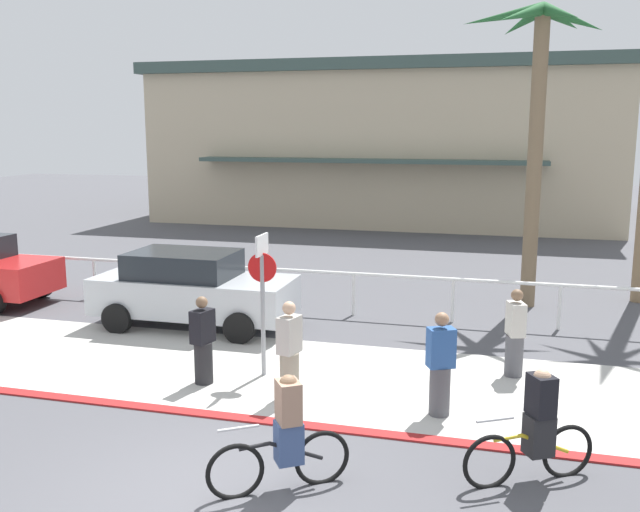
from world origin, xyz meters
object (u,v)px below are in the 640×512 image
object	(u,v)px
cyclist_black_1	(285,436)
pedestrian_2	(440,369)
cyclist_yellow_0	(536,429)
pedestrian_1	(515,337)
palm_tree_0	(536,87)
car_silver_1	(192,288)
stop_sign_bike_lane	(262,284)
pedestrian_0	(289,355)
pedestrian_3	(203,344)

from	to	relation	value
cyclist_black_1	pedestrian_2	bearing A→B (deg)	59.65
cyclist_yellow_0	cyclist_black_1	xyz separation A→B (m)	(-2.95, -1.01, 0.00)
cyclist_yellow_0	pedestrian_1	world-z (taller)	pedestrian_1
palm_tree_0	car_silver_1	bearing A→B (deg)	-151.64
stop_sign_bike_lane	pedestrian_1	bearing A→B (deg)	14.64
stop_sign_bike_lane	pedestrian_0	bearing A→B (deg)	-49.43
pedestrian_0	car_silver_1	bearing A→B (deg)	134.08
pedestrian_1	pedestrian_2	distance (m)	2.36
car_silver_1	pedestrian_2	size ratio (longest dim) A/B	2.67
pedestrian_1	pedestrian_3	size ratio (longest dim) A/B	1.03
cyclist_yellow_0	pedestrian_0	xyz separation A→B (m)	(-3.78, 1.78, 0.06)
car_silver_1	pedestrian_0	bearing A→B (deg)	-45.92
cyclist_yellow_0	pedestrian_0	distance (m)	4.18
cyclist_black_1	pedestrian_0	bearing A→B (deg)	106.54
palm_tree_0	pedestrian_2	world-z (taller)	palm_tree_0
palm_tree_0	pedestrian_0	bearing A→B (deg)	-117.49
stop_sign_bike_lane	palm_tree_0	xyz separation A→B (m)	(4.60, 6.44, 3.65)
stop_sign_bike_lane	cyclist_black_1	size ratio (longest dim) A/B	1.66
pedestrian_0	palm_tree_0	bearing A→B (deg)	62.51
car_silver_1	cyclist_black_1	world-z (taller)	car_silver_1
cyclist_yellow_0	pedestrian_1	size ratio (longest dim) A/B	1.00
stop_sign_bike_lane	pedestrian_1	size ratio (longest dim) A/B	1.60
car_silver_1	pedestrian_1	bearing A→B (deg)	-11.79
palm_tree_0	pedestrian_3	distance (m)	10.07
car_silver_1	cyclist_black_1	xyz separation A→B (m)	(4.19, -6.26, -0.18)
cyclist_yellow_0	pedestrian_0	size ratio (longest dim) A/B	0.97
cyclist_black_1	palm_tree_0	bearing A→B (deg)	73.55
stop_sign_bike_lane	cyclist_yellow_0	distance (m)	5.37
cyclist_yellow_0	pedestrian_2	world-z (taller)	pedestrian_2
stop_sign_bike_lane	cyclist_black_1	world-z (taller)	stop_sign_bike_lane
car_silver_1	pedestrian_2	xyz separation A→B (m)	(5.79, -3.52, -0.11)
pedestrian_0	pedestrian_2	size ratio (longest dim) A/B	1.00
pedestrian_0	pedestrian_1	size ratio (longest dim) A/B	1.03
car_silver_1	pedestrian_0	size ratio (longest dim) A/B	2.68
cyclist_yellow_0	pedestrian_0	bearing A→B (deg)	154.84
cyclist_black_1	pedestrian_1	distance (m)	5.53
cyclist_black_1	pedestrian_0	size ratio (longest dim) A/B	0.94
cyclist_black_1	car_silver_1	bearing A→B (deg)	123.79
cyclist_yellow_0	car_silver_1	bearing A→B (deg)	143.70
pedestrian_1	pedestrian_3	world-z (taller)	pedestrian_1
pedestrian_1	cyclist_black_1	bearing A→B (deg)	-119.36
pedestrian_3	pedestrian_1	bearing A→B (deg)	18.92
pedestrian_1	pedestrian_0	bearing A→B (deg)	-150.18
car_silver_1	cyclist_yellow_0	bearing A→B (deg)	-36.30
cyclist_yellow_0	cyclist_black_1	distance (m)	3.12
car_silver_1	pedestrian_1	xyz separation A→B (m)	(6.90, -1.44, -0.14)
car_silver_1	pedestrian_3	world-z (taller)	car_silver_1
pedestrian_3	pedestrian_2	bearing A→B (deg)	-4.28
palm_tree_0	pedestrian_3	world-z (taller)	palm_tree_0
cyclist_yellow_0	pedestrian_0	world-z (taller)	pedestrian_0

